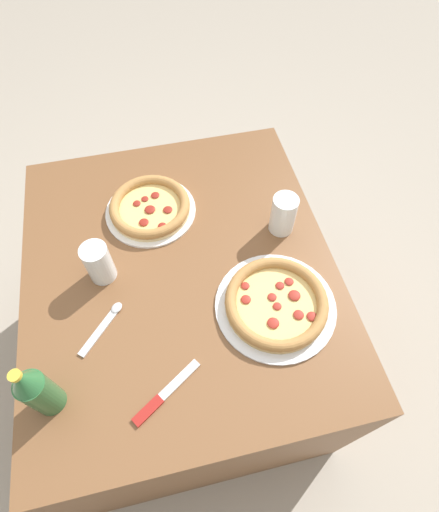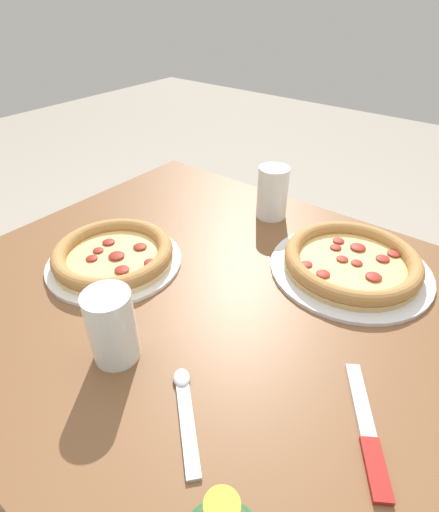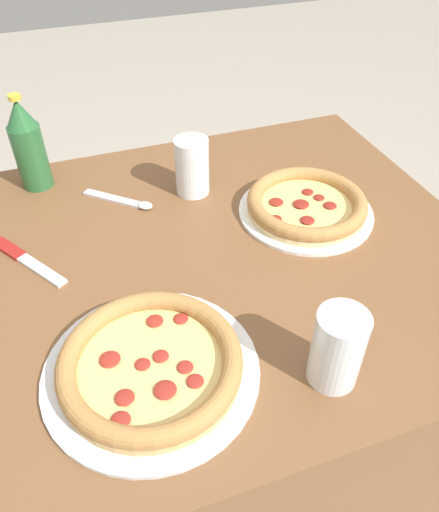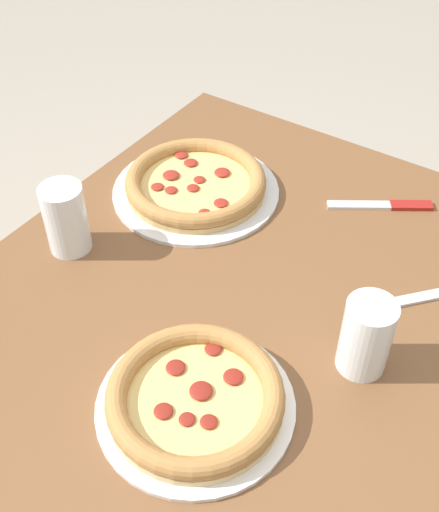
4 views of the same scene
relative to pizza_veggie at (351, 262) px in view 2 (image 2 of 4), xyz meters
The scene contains 8 objects.
ground_plane 0.79m from the pizza_veggie, 128.40° to the right, with size 8.00×8.00×0.00m, color #A89E8E.
table 0.48m from the pizza_veggie, 128.40° to the right, with size 1.06×0.91×0.71m.
pizza_veggie is the anchor object (origin of this frame).
pizza_pepperoni 0.50m from the pizza_veggie, 144.77° to the right, with size 0.29×0.29×0.05m.
glass_water 0.50m from the pizza_veggie, 114.68° to the right, with size 0.08×0.08×0.13m.
glass_iced_tea 0.28m from the pizza_veggie, 159.39° to the left, with size 0.08×0.08×0.13m.
knife 0.38m from the pizza_veggie, 63.37° to the right, with size 0.13×0.18×0.01m.
spoon 0.46m from the pizza_veggie, 96.63° to the right, with size 0.14×0.13×0.01m.
Camera 2 is at (0.39, -0.46, 1.22)m, focal length 28.00 mm.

